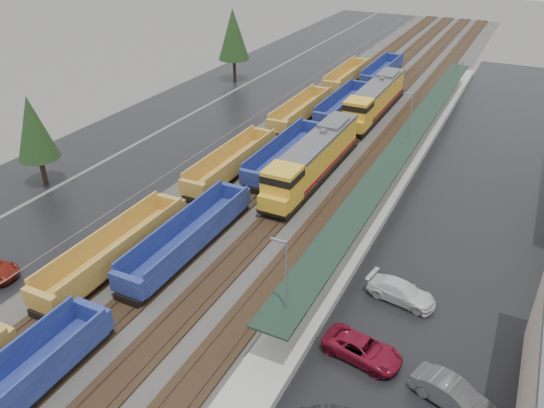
{
  "coord_description": "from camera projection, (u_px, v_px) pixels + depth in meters",
  "views": [
    {
      "loc": [
        19.81,
        -2.56,
        24.37
      ],
      "look_at": [
        2.11,
        32.99,
        2.0
      ],
      "focal_mm": 35.0,
      "sensor_mm": 36.0,
      "label": 1
    }
  ],
  "objects": [
    {
      "name": "locomotive_lead",
      "position": [
        312.0,
        160.0,
        52.64
      ],
      "size": [
        2.99,
        19.72,
        4.46
      ],
      "color": "black",
      "rests_on": "ground"
    },
    {
      "name": "west_road",
      "position": [
        189.0,
        95.0,
        78.15
      ],
      "size": [
        9.0,
        160.0,
        0.02
      ],
      "primitive_type": "cube",
      "color": "black",
      "rests_on": "ground"
    },
    {
      "name": "west_parking_lot",
      "position": [
        249.0,
        105.0,
        74.27
      ],
      "size": [
        10.0,
        160.0,
        0.02
      ],
      "primitive_type": "cube",
      "color": "black",
      "rests_on": "ground"
    },
    {
      "name": "parked_car_east_c",
      "position": [
        401.0,
        292.0,
        37.21
      ],
      "size": [
        2.75,
        5.17,
        1.43
      ],
      "primitive_type": "imported",
      "rotation": [
        0.0,
        0.0,
        1.41
      ],
      "color": "silver",
      "rests_on": "ground"
    },
    {
      "name": "chainlink_fence",
      "position": [
        279.0,
        103.0,
        70.13
      ],
      "size": [
        0.08,
        160.04,
        2.02
      ],
      "color": "gray",
      "rests_on": "ground"
    },
    {
      "name": "ballast_strip",
      "position": [
        350.0,
        122.0,
        68.43
      ],
      "size": [
        20.0,
        160.0,
        0.08
      ],
      "primitive_type": "cube",
      "color": "#302D2B",
      "rests_on": "ground"
    },
    {
      "name": "station_platform",
      "position": [
        405.0,
        160.0,
        56.61
      ],
      "size": [
        3.0,
        80.0,
        8.0
      ],
      "color": "#9E9B93",
      "rests_on": "ground"
    },
    {
      "name": "parked_car_east_b",
      "position": [
        363.0,
        349.0,
        32.44
      ],
      "size": [
        3.07,
        5.25,
        1.37
      ],
      "primitive_type": "imported",
      "rotation": [
        0.0,
        0.0,
        1.4
      ],
      "color": "maroon",
      "rests_on": "ground"
    },
    {
      "name": "trackbed",
      "position": [
        351.0,
        121.0,
        68.37
      ],
      "size": [
        14.6,
        160.0,
        0.22
      ],
      "color": "black",
      "rests_on": "ground"
    },
    {
      "name": "parked_car_east_e",
      "position": [
        453.0,
        394.0,
        29.33
      ],
      "size": [
        3.0,
        4.94,
        1.54
      ],
      "primitive_type": "imported",
      "rotation": [
        0.0,
        0.0,
        1.26
      ],
      "color": "#525456",
      "rests_on": "ground"
    },
    {
      "name": "tree_west_near",
      "position": [
        33.0,
        128.0,
        50.74
      ],
      "size": [
        3.96,
        3.96,
        9.0
      ],
      "color": "#332316",
      "rests_on": "ground"
    },
    {
      "name": "well_string_blue",
      "position": [
        245.0,
        190.0,
        49.51
      ],
      "size": [
        2.84,
        106.9,
        2.52
      ],
      "color": "navy",
      "rests_on": "ground"
    },
    {
      "name": "tree_west_far",
      "position": [
        233.0,
        34.0,
        81.68
      ],
      "size": [
        4.84,
        4.84,
        11.0
      ],
      "color": "#332316",
      "rests_on": "ground"
    },
    {
      "name": "locomotive_trail",
      "position": [
        375.0,
        99.0,
        69.02
      ],
      "size": [
        2.99,
        19.72,
        4.46
      ],
      "color": "black",
      "rests_on": "ground"
    },
    {
      "name": "well_string_yellow",
      "position": [
        183.0,
        201.0,
        47.7
      ],
      "size": [
        2.81,
        104.41,
        2.5
      ],
      "color": "#B98833",
      "rests_on": "ground"
    },
    {
      "name": "east_commuter_lot",
      "position": [
        497.0,
        184.0,
        53.27
      ],
      "size": [
        16.0,
        100.0,
        0.02
      ],
      "primitive_type": "cube",
      "color": "black",
      "rests_on": "ground"
    }
  ]
}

